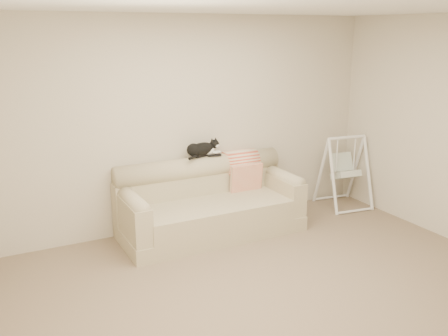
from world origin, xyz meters
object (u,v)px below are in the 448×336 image
(sofa, at_px, (209,205))
(remote_a, at_px, (201,156))
(tuxedo_cat, at_px, (202,149))
(baby_swing, at_px, (344,171))
(remote_b, at_px, (214,155))

(sofa, xyz_separation_m, remote_a, (0.03, 0.25, 0.56))
(sofa, relative_size, remote_a, 11.78)
(tuxedo_cat, bearing_deg, baby_swing, -6.72)
(tuxedo_cat, height_order, baby_swing, tuxedo_cat)
(sofa, bearing_deg, tuxedo_cat, 82.99)
(sofa, relative_size, tuxedo_cat, 4.26)
(remote_b, relative_size, tuxedo_cat, 0.34)
(baby_swing, bearing_deg, remote_b, 173.50)
(remote_a, distance_m, tuxedo_cat, 0.09)
(sofa, height_order, baby_swing, baby_swing)
(sofa, bearing_deg, remote_b, 48.61)
(remote_b, xyz_separation_m, tuxedo_cat, (-0.16, 0.03, 0.09))
(tuxedo_cat, relative_size, baby_swing, 0.51)
(baby_swing, bearing_deg, sofa, 179.81)
(tuxedo_cat, bearing_deg, remote_a, 102.55)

